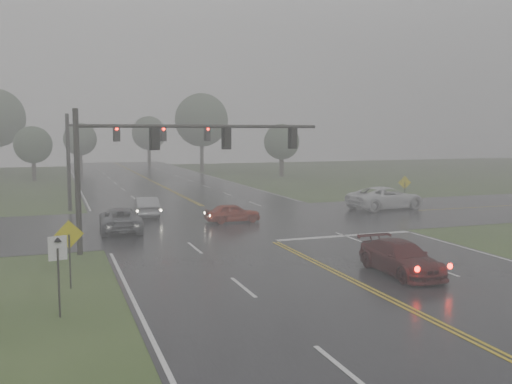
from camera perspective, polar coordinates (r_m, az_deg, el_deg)
name	(u,v)px	position (r m, az deg, el deg)	size (l,w,h in m)	color
ground	(438,323)	(19.36, 17.70, -12.42)	(180.00, 180.00, 0.00)	#2E431C
main_road	(241,226)	(36.83, -1.50, -3.38)	(18.00, 160.00, 0.02)	black
cross_street	(232,221)	(38.71, -2.42, -2.92)	(120.00, 14.00, 0.02)	black
stop_bar	(345,236)	(33.50, 8.88, -4.40)	(8.50, 0.50, 0.01)	silver
sedan_maroon	(401,274)	(25.25, 14.26, -7.97)	(1.93, 4.76, 1.38)	#3F0B0C
sedan_red	(233,222)	(38.13, -2.34, -3.05)	(1.48, 3.68, 1.25)	maroon
sedan_silver	(147,217)	(41.26, -10.88, -2.46)	(1.51, 4.34, 1.43)	#93969A
car_grey	(120,231)	(35.76, -13.40, -3.83)	(2.37, 5.15, 1.43)	#56585E
pickup_white	(385,209)	(45.70, 12.81, -1.68)	(2.89, 6.27, 1.74)	silver
signal_gantry_near	(158,152)	(29.41, -9.79, 4.00)	(12.84, 0.31, 7.16)	black
signal_gantry_far	(118,143)	(45.72, -13.62, 4.80)	(12.26, 0.37, 7.39)	black
sign_diamond_west	(69,243)	(23.06, -18.17, -4.83)	(1.11, 0.18, 2.67)	black
sign_arrow_white	(58,261)	(19.65, -19.19, -6.51)	(0.59, 0.19, 2.69)	black
sign_diamond_east	(405,186)	(46.72, 14.65, 0.56)	(1.05, 0.24, 2.55)	black
tree_nw_a	(33,145)	(75.16, -21.40, 4.41)	(4.57, 4.57, 6.72)	#392E25
tree_ne_a	(201,120)	(86.76, -5.47, 7.17)	(8.02, 8.02, 11.78)	#392E25
tree_n_mid	(80,139)	(91.88, -17.19, 5.06)	(5.04, 5.04, 7.40)	#392E25
tree_e_near	(282,142)	(76.96, 2.58, 5.02)	(4.82, 4.82, 7.08)	#392E25
tree_n_far	(149,133)	(102.20, -10.67, 5.79)	(5.95, 5.95, 8.73)	#392E25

